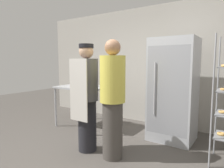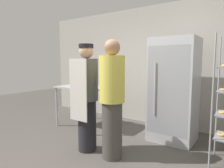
{
  "view_description": "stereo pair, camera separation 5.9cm",
  "coord_description": "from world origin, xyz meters",
  "px_view_note": "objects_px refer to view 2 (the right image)",
  "views": [
    {
      "loc": [
        1.81,
        -1.98,
        1.45
      ],
      "look_at": [
        -0.05,
        0.76,
        1.08
      ],
      "focal_mm": 32.0,
      "sensor_mm": 36.0,
      "label": 1
    },
    {
      "loc": [
        1.86,
        -1.94,
        1.45
      ],
      "look_at": [
        -0.05,
        0.76,
        1.08
      ],
      "focal_mm": 32.0,
      "sensor_mm": 36.0,
      "label": 2
    }
  ],
  "objects_px": {
    "person_customer": "(112,99)",
    "blender_pitcher": "(86,79)",
    "refrigerator": "(174,90)",
    "donut_box": "(85,85)",
    "person_baker": "(87,96)"
  },
  "relations": [
    {
      "from": "person_customer",
      "to": "blender_pitcher",
      "type": "bearing_deg",
      "value": 144.59
    },
    {
      "from": "refrigerator",
      "to": "donut_box",
      "type": "xyz_separation_m",
      "value": [
        -1.8,
        -0.4,
        0.02
      ]
    },
    {
      "from": "refrigerator",
      "to": "person_customer",
      "type": "relative_size",
      "value": 1.06
    },
    {
      "from": "refrigerator",
      "to": "person_customer",
      "type": "height_order",
      "value": "refrigerator"
    },
    {
      "from": "donut_box",
      "to": "person_customer",
      "type": "xyz_separation_m",
      "value": [
        1.29,
        -0.82,
        -0.05
      ]
    },
    {
      "from": "blender_pitcher",
      "to": "person_baker",
      "type": "height_order",
      "value": "person_baker"
    },
    {
      "from": "refrigerator",
      "to": "blender_pitcher",
      "type": "height_order",
      "value": "refrigerator"
    },
    {
      "from": "refrigerator",
      "to": "blender_pitcher",
      "type": "bearing_deg",
      "value": -176.44
    },
    {
      "from": "refrigerator",
      "to": "person_baker",
      "type": "relative_size",
      "value": 1.09
    },
    {
      "from": "refrigerator",
      "to": "donut_box",
      "type": "bearing_deg",
      "value": -167.53
    },
    {
      "from": "blender_pitcher",
      "to": "person_customer",
      "type": "distance_m",
      "value": 1.88
    },
    {
      "from": "blender_pitcher",
      "to": "refrigerator",
      "type": "bearing_deg",
      "value": 3.56
    },
    {
      "from": "donut_box",
      "to": "refrigerator",
      "type": "bearing_deg",
      "value": 12.47
    },
    {
      "from": "refrigerator",
      "to": "person_customer",
      "type": "distance_m",
      "value": 1.32
    },
    {
      "from": "refrigerator",
      "to": "blender_pitcher",
      "type": "xyz_separation_m",
      "value": [
        -2.04,
        -0.13,
        0.1
      ]
    }
  ]
}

